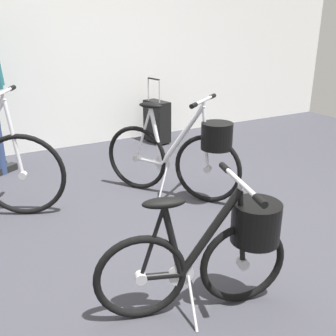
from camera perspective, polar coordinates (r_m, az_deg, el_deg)
The scene contains 5 objects.
ground_plane at distance 2.86m, azimuth 4.08°, elevation -10.61°, with size 8.25×8.25×0.00m, color #38383F.
back_wall at distance 4.99m, azimuth -14.03°, elevation 19.89°, with size 8.25×0.10×2.95m, color white.
folding_bike_foreground at distance 2.11m, azimuth 7.17°, elevation -11.37°, with size 1.02×0.52×0.75m.
display_bike_right at distance 3.39m, azimuth 2.32°, elevation 2.31°, with size 0.82×1.07×0.90m.
rolling_suitcase at distance 5.08m, azimuth -1.61°, elevation 6.84°, with size 0.24×0.38×0.83m.
Camera 1 is at (-1.36, -2.04, 1.47)m, focal length 41.92 mm.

